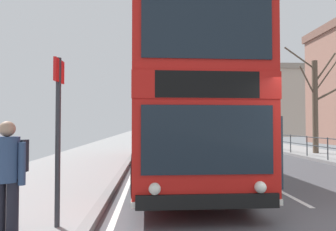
# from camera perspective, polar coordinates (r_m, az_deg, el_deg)

# --- Properties ---
(double_decker_bus_main) EXTENTS (3.40, 11.52, 4.31)m
(double_decker_bus_main) POSITION_cam_1_polar(r_m,az_deg,el_deg) (10.66, 1.30, 1.31)
(double_decker_bus_main) COLOR red
(double_decker_bus_main) RESTS_ON ground
(pedestrian_railing_far_kerb) EXTENTS (0.05, 28.86, 0.99)m
(pedestrian_railing_far_kerb) POSITION_cam_1_polar(r_m,az_deg,el_deg) (21.68, 17.94, -3.96)
(pedestrian_railing_far_kerb) COLOR #2D3338
(pedestrian_railing_far_kerb) RESTS_ON ground
(pedestrian_with_backpack) EXTENTS (0.55, 0.55, 1.61)m
(pedestrian_with_backpack) POSITION_cam_1_polar(r_m,az_deg,el_deg) (4.94, -27.73, -8.88)
(pedestrian_with_backpack) COLOR black
(pedestrian_with_backpack) RESTS_ON ground
(bus_stop_sign_near) EXTENTS (0.08, 0.44, 2.60)m
(bus_stop_sign_near) POSITION_cam_1_polar(r_m,az_deg,el_deg) (5.01, -19.86, -1.14)
(bus_stop_sign_near) COLOR #2D2D33
(bus_stop_sign_near) RESTS_ON ground
(bare_tree_far_00) EXTENTS (2.49, 1.83, 5.99)m
(bare_tree_far_00) POSITION_cam_1_polar(r_m,az_deg,el_deg) (18.51, 25.87, 2.31)
(bare_tree_far_00) COLOR brown
(bare_tree_far_00) RESTS_ON ground
(background_building_01) EXTENTS (11.87, 13.74, 10.01)m
(background_building_01) POSITION_cam_1_polar(r_m,az_deg,el_deg) (50.92, 20.00, 2.20)
(background_building_01) COLOR #B2A899
(background_building_01) RESTS_ON ground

